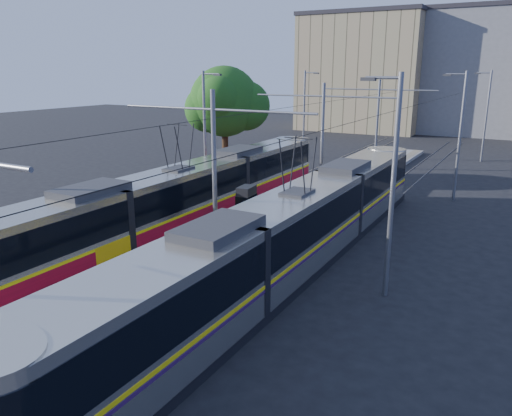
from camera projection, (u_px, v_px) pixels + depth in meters
The scene contains 13 objects.
ground at pixel (71, 342), 15.31m from camera, with size 160.00×160.00×0.00m, color black.
platform at pixel (301, 208), 29.55m from camera, with size 4.00×50.00×0.30m, color gray.
tactile_strip_left at pixel (279, 202), 30.19m from camera, with size 0.70×50.00×0.01m, color gray.
tactile_strip_right at pixel (324, 209), 28.82m from camera, with size 0.70×50.00×0.01m, color gray.
rails at pixel (301, 210), 29.58m from camera, with size 8.71×70.00×0.03m.
tram_left at pixel (180, 200), 25.09m from camera, with size 2.43×28.40×5.50m.
tram_right at pixel (296, 228), 20.28m from camera, with size 2.43×28.45×5.50m.
catenary at pixel (280, 140), 25.99m from camera, with size 9.20×70.00×7.00m.
street_lamps at pixel (328, 133), 31.83m from camera, with size 15.18×38.22×8.00m.
shelter at pixel (246, 210), 24.02m from camera, with size 0.77×1.14×2.40m.
tree at pixel (230, 103), 37.33m from camera, with size 5.76×5.33×8.37m.
building_left at pixel (366, 72), 68.35m from camera, with size 16.32×12.24×15.40m.
building_centre at pixel (496, 72), 64.12m from camera, with size 18.36×14.28×15.60m.
Camera 1 is at (11.65, -9.11, 8.06)m, focal length 35.00 mm.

